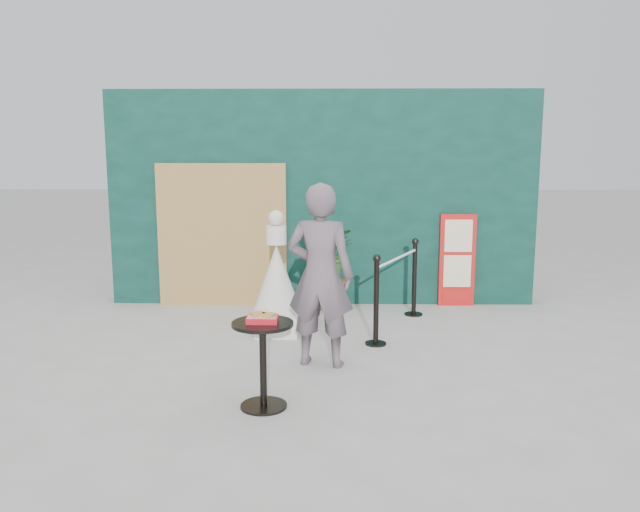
% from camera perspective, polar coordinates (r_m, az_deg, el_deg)
% --- Properties ---
extents(ground, '(60.00, 60.00, 0.00)m').
position_cam_1_polar(ground, '(6.09, -0.19, -11.22)').
color(ground, '#ADAAA5').
rests_on(ground, ground).
extents(back_wall, '(6.00, 0.30, 3.00)m').
position_cam_1_polar(back_wall, '(8.87, 0.20, 5.28)').
color(back_wall, '#0A2D23').
rests_on(back_wall, ground).
extents(bamboo_fence, '(1.80, 0.08, 2.00)m').
position_cam_1_polar(bamboo_fence, '(8.84, -8.93, 1.89)').
color(bamboo_fence, tan).
rests_on(bamboo_fence, ground).
extents(woman, '(0.76, 0.57, 1.86)m').
position_cam_1_polar(woman, '(6.25, 0.02, -1.79)').
color(woman, '#62545C').
rests_on(woman, ground).
extents(menu_board, '(0.50, 0.07, 1.30)m').
position_cam_1_polar(menu_board, '(8.96, 12.43, -0.38)').
color(menu_board, red).
rests_on(menu_board, ground).
extents(statue, '(0.58, 0.58, 1.49)m').
position_cam_1_polar(statue, '(7.39, -3.97, -2.60)').
color(statue, silver).
rests_on(statue, ground).
extents(cafe_table, '(0.52, 0.52, 0.75)m').
position_cam_1_polar(cafe_table, '(5.33, -5.24, -8.65)').
color(cafe_table, black).
rests_on(cafe_table, ground).
extents(food_basket, '(0.26, 0.19, 0.11)m').
position_cam_1_polar(food_basket, '(5.25, -5.26, -5.64)').
color(food_basket, red).
rests_on(food_basket, cafe_table).
extents(planter, '(0.67, 0.58, 1.14)m').
position_cam_1_polar(planter, '(8.61, 0.96, -0.49)').
color(planter, '#945630').
rests_on(planter, ground).
extents(stanchion_barrier, '(0.84, 1.54, 1.03)m').
position_cam_1_polar(stanchion_barrier, '(7.68, 7.04, -3.04)').
color(stanchion_barrier, black).
rests_on(stanchion_barrier, ground).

